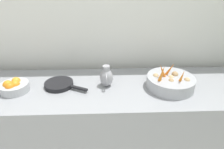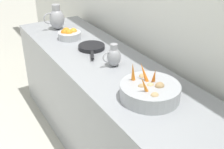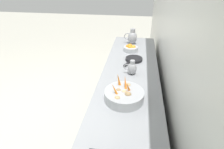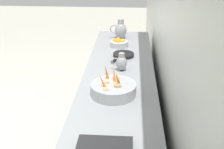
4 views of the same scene
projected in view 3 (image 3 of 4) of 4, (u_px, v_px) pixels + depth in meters
The scene contains 8 objects.
ground_plane at pixel (31, 115), 2.87m from camera, with size 14.63×14.63×0.00m, color #ADAA9E.
tile_wall_left at pixel (195, 48), 1.25m from camera, with size 0.10×7.77×3.00m, color silver.
prep_counter at pixel (128, 112), 2.26m from camera, with size 0.68×3.05×0.89m, color gray.
vegetable_colander at pixel (124, 95), 1.73m from camera, with size 0.37×0.37×0.23m.
orange_bowl at pixel (131, 48), 2.78m from camera, with size 0.21×0.21×0.10m.
metal_pitcher_tall at pixel (132, 37), 3.02m from camera, with size 0.21×0.15×0.25m.
metal_pitcher_short at pixel (132, 68), 2.14m from camera, with size 0.15×0.11×0.18m.
skillet_on_counter at pixel (134, 59), 2.50m from camera, with size 0.24×0.36×0.03m.
Camera 3 is at (-1.56, 1.97, 1.96)m, focal length 29.50 mm.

